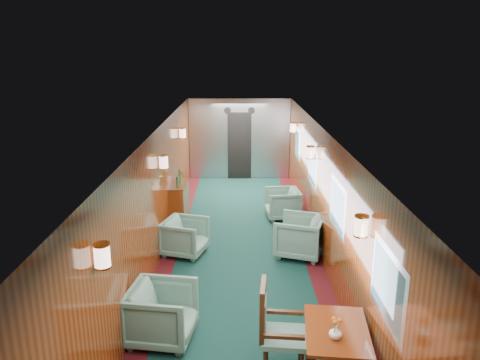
{
  "coord_description": "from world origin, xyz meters",
  "views": [
    {
      "loc": [
        -0.04,
        -7.8,
        3.8
      ],
      "look_at": [
        0.0,
        1.57,
        1.15
      ],
      "focal_mm": 35.0,
      "sensor_mm": 36.0,
      "label": 1
    }
  ],
  "objects_px": {
    "armchair_left_near": "(162,313)",
    "armchair_right_far": "(282,204)",
    "armchair_left_far": "(185,237)",
    "dining_table": "(336,339)",
    "credenza": "(179,203)",
    "side_chair": "(274,326)",
    "armchair_right_near": "(299,236)"
  },
  "relations": [
    {
      "from": "armchair_right_near",
      "to": "armchair_right_far",
      "type": "height_order",
      "value": "armchair_right_near"
    },
    {
      "from": "dining_table",
      "to": "credenza",
      "type": "xyz_separation_m",
      "value": [
        -2.41,
        5.19,
        -0.14
      ]
    },
    {
      "from": "side_chair",
      "to": "armchair_right_far",
      "type": "distance_m",
      "value": 5.42
    },
    {
      "from": "side_chair",
      "to": "armchair_right_near",
      "type": "relative_size",
      "value": 1.39
    },
    {
      "from": "armchair_left_near",
      "to": "armchair_left_far",
      "type": "bearing_deg",
      "value": 8.21
    },
    {
      "from": "credenza",
      "to": "armchair_right_far",
      "type": "xyz_separation_m",
      "value": [
        2.32,
        0.41,
        -0.15
      ]
    },
    {
      "from": "dining_table",
      "to": "armchair_left_far",
      "type": "height_order",
      "value": "dining_table"
    },
    {
      "from": "credenza",
      "to": "armchair_right_far",
      "type": "relative_size",
      "value": 1.64
    },
    {
      "from": "armchair_right_near",
      "to": "side_chair",
      "type": "bearing_deg",
      "value": 6.51
    },
    {
      "from": "armchair_left_far",
      "to": "armchair_right_near",
      "type": "xyz_separation_m",
      "value": [
        2.16,
        -0.07,
        0.04
      ]
    },
    {
      "from": "armchair_right_near",
      "to": "armchair_left_near",
      "type": "bearing_deg",
      "value": -20.56
    },
    {
      "from": "dining_table",
      "to": "side_chair",
      "type": "height_order",
      "value": "side_chair"
    },
    {
      "from": "dining_table",
      "to": "side_chair",
      "type": "xyz_separation_m",
      "value": [
        -0.68,
        0.23,
        0.01
      ]
    },
    {
      "from": "armchair_left_near",
      "to": "armchair_left_far",
      "type": "xyz_separation_m",
      "value": [
        0.01,
        2.72,
        -0.04
      ]
    },
    {
      "from": "side_chair",
      "to": "credenza",
      "type": "bearing_deg",
      "value": 115.01
    },
    {
      "from": "armchair_left_far",
      "to": "armchair_right_far",
      "type": "xyz_separation_m",
      "value": [
        2.03,
        1.96,
        -0.0
      ]
    },
    {
      "from": "dining_table",
      "to": "armchair_left_near",
      "type": "distance_m",
      "value": 2.33
    },
    {
      "from": "dining_table",
      "to": "credenza",
      "type": "relative_size",
      "value": 0.86
    },
    {
      "from": "armchair_right_far",
      "to": "side_chair",
      "type": "bearing_deg",
      "value": -12.3
    },
    {
      "from": "armchair_right_near",
      "to": "credenza",
      "type": "bearing_deg",
      "value": -104.7
    },
    {
      "from": "dining_table",
      "to": "armchair_right_near",
      "type": "distance_m",
      "value": 3.58
    },
    {
      "from": "credenza",
      "to": "armchair_left_near",
      "type": "height_order",
      "value": "credenza"
    },
    {
      "from": "credenza",
      "to": "armchair_left_near",
      "type": "relative_size",
      "value": 1.46
    },
    {
      "from": "armchair_left_near",
      "to": "dining_table",
      "type": "bearing_deg",
      "value": -105.04
    },
    {
      "from": "dining_table",
      "to": "armchair_right_near",
      "type": "bearing_deg",
      "value": 95.65
    },
    {
      "from": "armchair_left_near",
      "to": "armchair_right_far",
      "type": "distance_m",
      "value": 5.1
    },
    {
      "from": "credenza",
      "to": "armchair_left_near",
      "type": "xyz_separation_m",
      "value": [
        0.28,
        -4.27,
        -0.11
      ]
    },
    {
      "from": "credenza",
      "to": "armchair_left_far",
      "type": "distance_m",
      "value": 1.59
    },
    {
      "from": "armchair_left_far",
      "to": "armchair_right_far",
      "type": "distance_m",
      "value": 2.82
    },
    {
      "from": "dining_table",
      "to": "credenza",
      "type": "distance_m",
      "value": 5.73
    },
    {
      "from": "dining_table",
      "to": "armchair_right_far",
      "type": "distance_m",
      "value": 5.61
    },
    {
      "from": "side_chair",
      "to": "armchair_right_near",
      "type": "bearing_deg",
      "value": 83.62
    }
  ]
}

